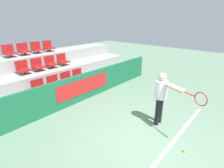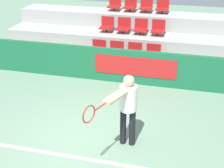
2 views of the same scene
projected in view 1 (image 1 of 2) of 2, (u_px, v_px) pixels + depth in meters
ground_plane at (149, 140)px, 4.60m from camera, size 30.00×30.00×0.00m
court_baseline at (168, 148)px, 4.28m from camera, size 5.18×0.08×0.01m
barrier_wall at (73, 90)px, 6.36m from camera, size 9.16×0.14×1.04m
bleacher_tier_front at (64, 93)px, 6.83m from camera, size 8.76×1.08×0.50m
bleacher_tier_middle at (49, 81)px, 7.40m from camera, size 8.76×1.08×0.99m
bleacher_tier_back at (35, 71)px, 7.97m from camera, size 8.76×1.08×1.49m
stadium_chair_0 at (39, 87)px, 6.11m from camera, size 0.44×0.40×0.50m
stadium_chair_1 at (54, 83)px, 6.53m from camera, size 0.44×0.40×0.50m
stadium_chair_2 at (67, 79)px, 6.94m from camera, size 0.44×0.40×0.50m
stadium_chair_3 at (79, 76)px, 7.36m from camera, size 0.44×0.40×0.50m
stadium_chair_4 at (23, 68)px, 6.60m from camera, size 0.44×0.40×0.50m
stadium_chair_5 at (38, 65)px, 7.01m from camera, size 0.44×0.40×0.50m
stadium_chair_6 at (51, 63)px, 7.43m from camera, size 0.44×0.40×0.50m
stadium_chair_7 at (63, 60)px, 7.84m from camera, size 0.44×0.40×0.50m
stadium_chair_8 at (9, 52)px, 7.08m from camera, size 0.44×0.40×0.50m
stadium_chair_9 at (24, 50)px, 7.50m from camera, size 0.44×0.40×0.50m
stadium_chair_10 at (37, 48)px, 7.91m from camera, size 0.44×0.40×0.50m
stadium_chair_11 at (49, 47)px, 8.32m from camera, size 0.44×0.40×0.50m
tennis_player at (162, 94)px, 4.91m from camera, size 0.70×1.47×1.60m
tennis_ball at (184, 151)px, 4.16m from camera, size 0.07×0.07×0.07m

